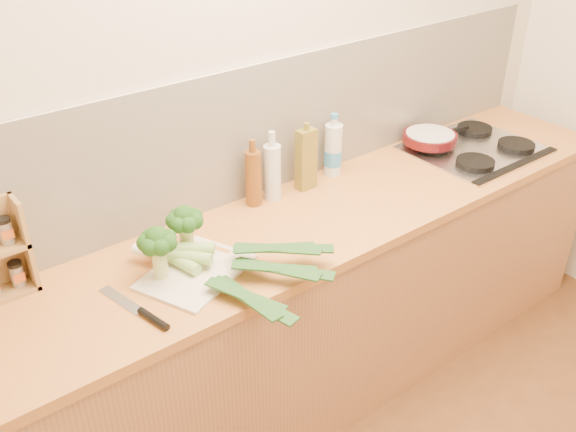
{
  "coord_description": "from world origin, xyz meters",
  "views": [
    {
      "loc": [
        -1.35,
        -0.43,
        2.18
      ],
      "look_at": [
        -0.16,
        1.1,
        1.02
      ],
      "focal_mm": 40.0,
      "sensor_mm": 36.0,
      "label": 1
    }
  ],
  "objects_px": {
    "chefs_knife": "(145,314)",
    "skillet": "(430,137)",
    "chopping_board": "(196,272)",
    "gas_hob": "(475,148)"
  },
  "relations": [
    {
      "from": "gas_hob",
      "to": "skillet",
      "type": "height_order",
      "value": "skillet"
    },
    {
      "from": "chopping_board",
      "to": "skillet",
      "type": "relative_size",
      "value": 0.98
    },
    {
      "from": "gas_hob",
      "to": "chefs_knife",
      "type": "height_order",
      "value": "gas_hob"
    },
    {
      "from": "gas_hob",
      "to": "chefs_knife",
      "type": "bearing_deg",
      "value": -175.34
    },
    {
      "from": "gas_hob",
      "to": "chopping_board",
      "type": "relative_size",
      "value": 1.61
    },
    {
      "from": "skillet",
      "to": "chefs_knife",
      "type": "bearing_deg",
      "value": -164.11
    },
    {
      "from": "gas_hob",
      "to": "skillet",
      "type": "relative_size",
      "value": 1.58
    },
    {
      "from": "chefs_knife",
      "to": "skillet",
      "type": "height_order",
      "value": "skillet"
    },
    {
      "from": "chopping_board",
      "to": "chefs_knife",
      "type": "bearing_deg",
      "value": 179.81
    },
    {
      "from": "chopping_board",
      "to": "chefs_knife",
      "type": "relative_size",
      "value": 1.13
    }
  ]
}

